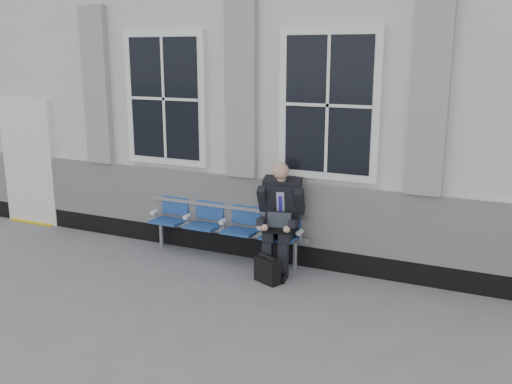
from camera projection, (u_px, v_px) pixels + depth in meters
The scene contains 5 objects.
ground at pixel (257, 305), 6.73m from camera, with size 70.00×70.00×0.00m, color slate.
station_building at pixel (346, 96), 9.27m from camera, with size 14.40×4.40×4.49m.
bench at pixel (225, 220), 8.23m from camera, with size 2.60×0.47×0.91m.
businessman at pixel (280, 213), 7.67m from camera, with size 0.66×0.88×1.50m.
briefcase at pixel (267, 270), 7.37m from camera, with size 0.39×0.28×0.37m.
Camera 1 is at (2.63, -5.64, 2.91)m, focal length 40.00 mm.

